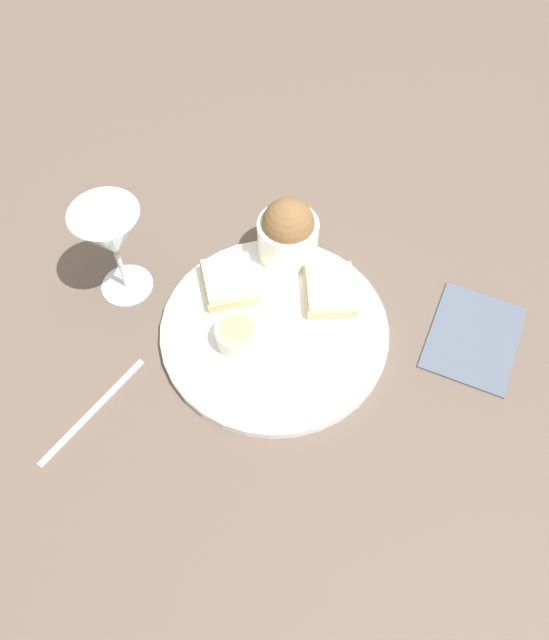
{
  "coord_description": "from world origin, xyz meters",
  "views": [
    {
      "loc": [
        -0.46,
        -0.11,
        0.76
      ],
      "look_at": [
        0.0,
        0.0,
        0.03
      ],
      "focal_mm": 35.0,
      "sensor_mm": 36.0,
      "label": 1
    }
  ],
  "objects_px": {
    "cheese_toast_far": "(330,290)",
    "wine_glass": "(111,237)",
    "sauce_ramekin": "(237,334)",
    "napkin": "(474,337)",
    "salad_bowl": "(288,231)",
    "cheese_toast_near": "(229,282)",
    "fork": "(93,410)"
  },
  "relations": [
    {
      "from": "cheese_toast_far",
      "to": "wine_glass",
      "type": "relative_size",
      "value": 0.64
    },
    {
      "from": "sauce_ramekin",
      "to": "napkin",
      "type": "height_order",
      "value": "sauce_ramekin"
    },
    {
      "from": "salad_bowl",
      "to": "cheese_toast_far",
      "type": "relative_size",
      "value": 0.98
    },
    {
      "from": "wine_glass",
      "to": "napkin",
      "type": "xyz_separation_m",
      "value": [
        0.02,
        -0.52,
        -0.11
      ]
    },
    {
      "from": "cheese_toast_near",
      "to": "fork",
      "type": "height_order",
      "value": "cheese_toast_near"
    },
    {
      "from": "cheese_toast_near",
      "to": "napkin",
      "type": "height_order",
      "value": "cheese_toast_near"
    },
    {
      "from": "salad_bowl",
      "to": "fork",
      "type": "height_order",
      "value": "salad_bowl"
    },
    {
      "from": "cheese_toast_far",
      "to": "fork",
      "type": "height_order",
      "value": "cheese_toast_far"
    },
    {
      "from": "napkin",
      "to": "wine_glass",
      "type": "bearing_deg",
      "value": 92.71
    },
    {
      "from": "sauce_ramekin",
      "to": "cheese_toast_near",
      "type": "distance_m",
      "value": 0.09
    },
    {
      "from": "wine_glass",
      "to": "fork",
      "type": "distance_m",
      "value": 0.24
    },
    {
      "from": "cheese_toast_near",
      "to": "salad_bowl",
      "type": "bearing_deg",
      "value": -38.71
    },
    {
      "from": "napkin",
      "to": "fork",
      "type": "distance_m",
      "value": 0.54
    },
    {
      "from": "napkin",
      "to": "cheese_toast_near",
      "type": "bearing_deg",
      "value": 90.15
    },
    {
      "from": "wine_glass",
      "to": "napkin",
      "type": "height_order",
      "value": "wine_glass"
    },
    {
      "from": "salad_bowl",
      "to": "napkin",
      "type": "height_order",
      "value": "salad_bowl"
    },
    {
      "from": "sauce_ramekin",
      "to": "cheese_toast_far",
      "type": "xyz_separation_m",
      "value": [
        0.11,
        -0.11,
        -0.01
      ]
    },
    {
      "from": "salad_bowl",
      "to": "wine_glass",
      "type": "distance_m",
      "value": 0.26
    },
    {
      "from": "cheese_toast_near",
      "to": "cheese_toast_far",
      "type": "distance_m",
      "value": 0.15
    },
    {
      "from": "sauce_ramekin",
      "to": "cheese_toast_far",
      "type": "bearing_deg",
      "value": -46.21
    },
    {
      "from": "sauce_ramekin",
      "to": "napkin",
      "type": "relative_size",
      "value": 0.35
    },
    {
      "from": "fork",
      "to": "cheese_toast_near",
      "type": "bearing_deg",
      "value": -29.02
    },
    {
      "from": "salad_bowl",
      "to": "sauce_ramekin",
      "type": "bearing_deg",
      "value": 169.16
    },
    {
      "from": "cheese_toast_near",
      "to": "cheese_toast_far",
      "type": "xyz_separation_m",
      "value": [
        0.02,
        -0.15,
        0.0
      ]
    },
    {
      "from": "salad_bowl",
      "to": "cheese_toast_near",
      "type": "bearing_deg",
      "value": 141.29
    },
    {
      "from": "wine_glass",
      "to": "salad_bowl",
      "type": "bearing_deg",
      "value": -63.95
    },
    {
      "from": "cheese_toast_near",
      "to": "wine_glass",
      "type": "height_order",
      "value": "wine_glass"
    },
    {
      "from": "salad_bowl",
      "to": "napkin",
      "type": "bearing_deg",
      "value": -106.22
    },
    {
      "from": "sauce_ramekin",
      "to": "wine_glass",
      "type": "xyz_separation_m",
      "value": [
        0.06,
        0.19,
        0.08
      ]
    },
    {
      "from": "salad_bowl",
      "to": "wine_glass",
      "type": "height_order",
      "value": "wine_glass"
    },
    {
      "from": "salad_bowl",
      "to": "sauce_ramekin",
      "type": "distance_m",
      "value": 0.18
    },
    {
      "from": "sauce_ramekin",
      "to": "napkin",
      "type": "xyz_separation_m",
      "value": [
        0.09,
        -0.33,
        -0.03
      ]
    }
  ]
}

